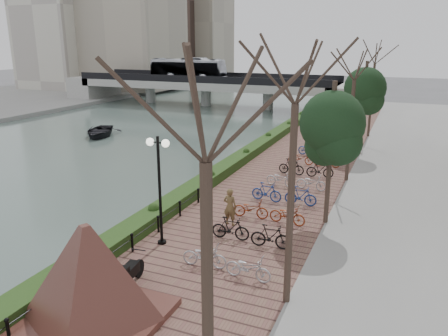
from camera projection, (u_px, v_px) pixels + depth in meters
The scene contains 14 objects.
ground at pixel (52, 293), 15.52m from camera, with size 220.00×220.00×0.00m, color #59595B.
river_water at pixel (121, 132), 43.24m from camera, with size 30.00×130.00×0.02m, color #4A5C53.
promenade at pixel (288, 170), 29.46m from camera, with size 8.00×75.00×0.50m, color brown.
hedge at pixel (253, 150), 32.79m from camera, with size 1.10×56.00×0.60m, color #203D16.
chain_fence at pixel (117, 254), 16.54m from camera, with size 0.10×14.10×0.70m.
granite_monument at pixel (89, 275), 12.57m from camera, with size 5.51×5.51×3.18m.
lamppost at pixel (159, 167), 17.32m from camera, with size 1.02×0.32×4.55m.
motorcycle at pixel (129, 273), 14.83m from camera, with size 0.54×1.73×1.08m, color black, non-canonical shape.
pedestrian at pixel (230, 207), 19.84m from camera, with size 0.64×0.42×1.75m, color brown.
bicycle_parking at pixel (289, 188), 23.70m from camera, with size 2.40×19.89×1.00m.
street_trees at pixel (342, 140), 22.75m from camera, with size 3.20×37.12×6.80m.
bridge at pixel (202, 81), 60.23m from camera, with size 36.00×10.77×6.50m.
boat at pixel (100, 131), 41.06m from camera, with size 3.41×4.77×0.99m, color black.
far_buildings at pixel (127, 2), 84.92m from camera, with size 35.00×38.00×38.00m.
Camera 1 is at (10.94, -10.23, 8.59)m, focal length 35.00 mm.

